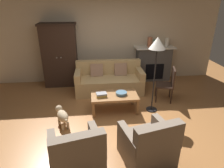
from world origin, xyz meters
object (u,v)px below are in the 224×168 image
floor_lamp (157,48)px  dog (62,116)px  armchair_near_left (77,156)px  armoire (60,55)px  mantel_vase_terracotta (150,42)px  side_chair_wooden (168,82)px  coffee_table (114,97)px  mantel_vase_cream (167,42)px  fireplace (153,63)px  armchair_near_right (148,146)px  fruit_bowl (121,93)px  couch (109,81)px  book_stack (101,95)px  mantel_vase_jade (155,43)px

floor_lamp → dog: (-2.08, -0.43, -1.30)m
armchair_near_left → armoire: bearing=100.4°
mantel_vase_terracotta → side_chair_wooden: 1.65m
coffee_table → armchair_near_left: (-0.79, -1.79, -0.05)m
mantel_vase_cream → dog: bearing=-142.5°
fireplace → mantel_vase_terracotta: 0.73m
fireplace → armchair_near_right: (-1.15, -3.54, -0.25)m
coffee_table → fruit_bowl: size_ratio=4.13×
couch → mantel_vase_cream: bearing=20.5°
fruit_bowl → floor_lamp: floor_lamp is taller
couch → armchair_near_left: 3.01m
fireplace → side_chair_wooden: fireplace is taller
armoire → armchair_near_right: (1.80, -3.46, -0.63)m
armoire → armchair_near_right: bearing=-62.5°
side_chair_wooden → fruit_bowl: bearing=-163.5°
armchair_near_left → side_chair_wooden: (2.25, 2.17, 0.20)m
mantel_vase_cream → dog: size_ratio=0.51×
couch → mantel_vase_cream: (1.91, 0.71, 0.94)m
book_stack → floor_lamp: size_ratio=0.15×
armchair_near_left → fireplace: bearing=57.8°
fireplace → dog: bearing=-138.6°
dog → fruit_bowl: bearing=20.7°
mantel_vase_cream → dog: 3.98m
armoire → floor_lamp: (2.36, -1.86, 0.60)m
coffee_table → side_chair_wooden: size_ratio=1.22×
mantel_vase_jade → armchair_near_right: mantel_vase_jade is taller
fruit_bowl → coffee_table: bearing=179.5°
mantel_vase_terracotta → armchair_near_left: (-2.12, -3.63, -0.96)m
couch → side_chair_wooden: bearing=-26.8°
fireplace → mantel_vase_jade: 0.66m
book_stack → mantel_vase_jade: (1.82, 1.88, 0.77)m
book_stack → dog: size_ratio=0.49×
armchair_near_left → dog: (-0.38, 1.28, -0.07)m
side_chair_wooden → floor_lamp: 1.25m
armoire → armchair_near_left: size_ratio=2.05×
mantel_vase_terracotta → floor_lamp: size_ratio=0.17×
fireplace → floor_lamp: size_ratio=0.71×
fruit_bowl → floor_lamp: size_ratio=0.15×
couch → side_chair_wooden: (1.48, -0.74, 0.19)m
couch → armchair_near_right: size_ratio=2.08×
fireplace → coffee_table: fireplace is taller
couch → coffee_table: size_ratio=1.76×
mantel_vase_jade → fruit_bowl: bearing=-126.1°
mantel_vase_jade → dog: 3.69m
armoire → armchair_near_right: size_ratio=2.03×
fruit_bowl → mantel_vase_terracotta: 2.32m
book_stack → mantel_vase_cream: size_ratio=0.95×
armoire → mantel_vase_cream: bearing=1.0°
armoire → book_stack: 2.20m
mantel_vase_terracotta → floor_lamp: (-0.41, -1.92, 0.27)m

